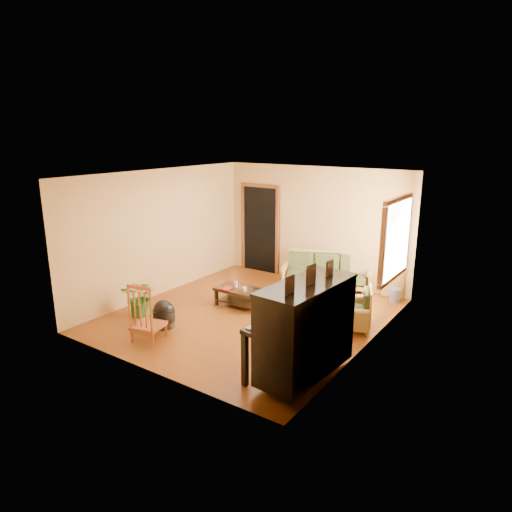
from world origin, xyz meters
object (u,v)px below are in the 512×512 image
Objects in this scene: red_chair at (148,311)px; potted_plant at (141,297)px; sofa at (326,272)px; armchair at (352,308)px; coffee_table at (241,298)px; ceramic_crock at (395,295)px; piano at (306,332)px; footstool at (164,317)px.

red_chair is 1.10m from potted_plant.
armchair is at bearing -75.65° from sofa.
potted_plant is at bearing -131.67° from coffee_table.
ceramic_crock is at bearing 41.41° from red_chair.
piano is 5.70× the size of ceramic_crock.
sofa is at bearing 56.26° from potted_plant.
red_chair is at bearing -132.58° from sofa.
red_chair is at bearing -35.54° from potted_plant.
piano is at bearing -4.02° from potted_plant.
armchair is 3.83m from potted_plant.
potted_plant is at bearing -147.96° from sofa.
piano is 4.03× the size of footstool.
piano is at bearing -92.50° from sofa.
piano reaches higher than armchair.
piano is (1.40, -3.51, 0.29)m from sofa.
sofa reaches higher than coffee_table.
ceramic_crock is (2.77, 4.00, -0.36)m from red_chair.
piano reaches higher than red_chair.
footstool is at bearing -129.96° from ceramic_crock.
sofa is 2.62× the size of potted_plant.
armchair reaches higher than potted_plant.
sofa is 2.02m from armchair.
sofa is at bearing 116.00° from piano.
red_chair reaches higher than ceramic_crock.
ceramic_crock is 4.98m from potted_plant.
coffee_table is 1.35× the size of armchair.
piano reaches higher than sofa.
potted_plant is (-2.18, -3.26, -0.04)m from sofa.
footstool is at bearing -10.39° from potted_plant.
armchair is 0.48× the size of piano.
red_chair is at bearing -72.11° from footstool.
potted_plant is at bearing 130.59° from red_chair.
sofa reaches higher than armchair.
sofa is 1.89× the size of red_chair.
footstool is at bearing -178.10° from piano.
coffee_table is 3.66× the size of ceramic_crock.
footstool is at bearing -109.21° from coffee_table.
armchair is 2.72× the size of ceramic_crock.
footstool is (-0.54, -1.56, 0.00)m from coffee_table.
ceramic_crock is at bearing 39.12° from coffee_table.
sofa is 3.70m from footstool.
piano reaches higher than potted_plant.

